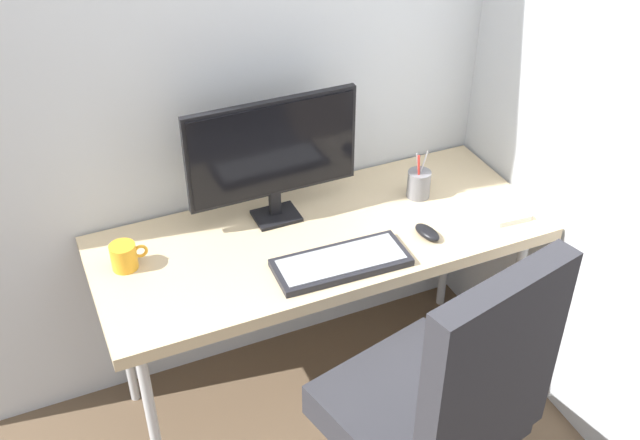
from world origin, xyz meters
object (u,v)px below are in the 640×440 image
monitor (273,152)px  mouse (427,232)px  pen_holder (419,184)px  keyboard (341,262)px  notebook (503,209)px  coffee_mug (124,256)px  office_chair (442,403)px

monitor → mouse: size_ratio=5.44×
mouse → pen_holder: (0.09, 0.22, 0.04)m
keyboard → notebook: 0.63m
keyboard → pen_holder: size_ratio=2.39×
mouse → coffee_mug: size_ratio=0.91×
monitor → notebook: bearing=-21.8°
monitor → coffee_mug: size_ratio=4.95×
notebook → pen_holder: bearing=141.3°
office_chair → keyboard: bearing=96.7°
pen_holder → coffee_mug: 1.02m
coffee_mug → keyboard: bearing=-23.1°
notebook → monitor: bearing=162.0°
office_chair → notebook: 0.81m
notebook → coffee_mug: bearing=173.8°
office_chair → monitor: bearing=100.1°
monitor → notebook: 0.81m
pen_holder → mouse: bearing=-112.5°
monitor → coffee_mug: bearing=-172.3°
monitor → coffee_mug: monitor is taller
mouse → keyboard: bearing=174.5°
office_chair → mouse: bearing=64.4°
office_chair → monitor: size_ratio=1.96×
mouse → pen_holder: 0.24m
keyboard → pen_holder: bearing=30.6°
keyboard → office_chair: bearing=-83.3°
mouse → office_chair: bearing=-125.5°
notebook → mouse: bearing=-172.7°
office_chair → coffee_mug: 1.04m
monitor → keyboard: monitor is taller
notebook → keyboard: bearing=-172.3°
keyboard → pen_holder: (0.41, 0.24, 0.04)m
mouse → coffee_mug: 0.96m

